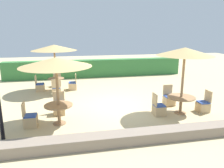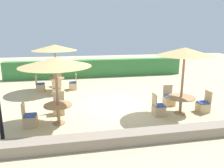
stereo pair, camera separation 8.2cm
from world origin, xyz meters
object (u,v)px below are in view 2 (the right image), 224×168
patio_chair_back_left_west (40,87)px  parasol_front_right (185,52)px  patio_chair_back_left_east (73,85)px  patio_chair_front_right_west (158,109)px  patio_chair_back_left_south (57,90)px  parasol_back_left (54,48)px  patio_chair_back_left_north (58,82)px  patio_chair_front_left_north (59,108)px  round_table_front_right (181,100)px  round_table_back_left (57,81)px  patio_chair_front_left_west (30,119)px  patio_chair_front_right_north (169,100)px  round_table_front_left (58,109)px  parasol_front_left (55,62)px  patio_chair_front_right_east (203,106)px

patio_chair_back_left_west → parasol_front_right: bearing=52.7°
patio_chair_back_left_east → patio_chair_front_right_west: size_ratio=1.00×
parasol_front_right → patio_chair_back_left_south: bearing=144.4°
parasol_back_left → patio_chair_back_left_north: size_ratio=2.82×
patio_chair_back_left_east → patio_chair_front_right_west: 5.79m
patio_chair_front_left_north → round_table_front_right: (5.00, -0.92, 0.32)m
round_table_back_left → patio_chair_back_left_north: bearing=89.7°
parasol_back_left → round_table_front_right: bearing=-41.7°
patio_chair_front_left_west → patio_chair_back_left_east: 5.09m
parasol_back_left → parasol_front_right: size_ratio=0.95×
patio_chair_front_right_north → round_table_front_left: bearing=12.8°
patio_chair_front_left_west → patio_chair_back_left_south: bearing=168.5°
round_table_front_right → parasol_front_left: bearing=-179.2°
patio_chair_front_left_north → round_table_back_left: (-0.27, 3.77, 0.28)m
patio_chair_front_right_west → round_table_front_right: bearing=91.1°
patio_chair_front_right_east → patio_chair_back_left_north: bearing=48.2°
parasol_back_left → patio_chair_front_left_north: bearing=-85.9°
round_table_front_left → patio_chair_back_left_west: (-1.23, 4.79, -0.32)m
round_table_front_left → parasol_back_left: size_ratio=0.40×
parasol_front_right → patio_chair_front_right_east: (1.05, -0.03, -2.31)m
round_table_back_left → patio_chair_back_left_south: patio_chair_back_left_south is taller
patio_chair_front_right_east → patio_chair_front_right_west: same height
round_table_back_left → parasol_front_right: bearing=-41.7°
parasol_front_right → patio_chair_front_right_north: 2.54m
parasol_front_left → patio_chair_front_left_north: 2.29m
patio_chair_back_left_east → round_table_front_right: 6.40m
parasol_front_left → patio_chair_back_left_east: 5.23m
patio_chair_back_left_west → patio_chair_front_right_north: size_ratio=1.00×
parasol_front_left → round_table_back_left: (-0.29, 4.76, -1.78)m
patio_chair_front_left_west → patio_chair_front_right_east: (7.05, 0.09, 0.00)m
patio_chair_front_right_east → parasol_front_left: bearing=90.4°
patio_chair_front_right_north → patio_chair_front_right_west: 1.46m
patio_chair_back_left_south → patio_chair_back_left_west: same height
round_table_front_left → parasol_front_right: (4.98, 0.07, 1.99)m
patio_chair_back_left_east → round_table_front_left: bearing=172.4°
parasol_back_left → round_table_back_left: size_ratio=2.88×
patio_chair_back_left_north → patio_chair_front_right_west: bearing=127.2°
round_table_front_left → parasol_front_right: 5.36m
parasol_front_right → patio_chair_back_left_east: bearing=132.8°
parasol_front_left → patio_chair_back_left_north: (-0.29, 5.69, -2.06)m
round_table_front_left → parasol_back_left: (-0.29, 4.76, 1.87)m
patio_chair_back_left_south → patio_chair_back_left_east: bearing=47.5°
parasol_front_left → round_table_back_left: 5.09m
patio_chair_back_left_east → patio_chair_front_right_east: same height
patio_chair_front_left_west → patio_chair_back_left_east: size_ratio=1.00×
patio_chair_front_right_north → patio_chair_front_right_west: same height
patio_chair_back_left_west → patio_chair_front_right_west: same height
patio_chair_back_left_north → patio_chair_back_left_east: same height
parasol_back_left → patio_chair_back_left_north: 2.38m
patio_chair_front_right_west → patio_chair_back_left_west: bearing=-132.3°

